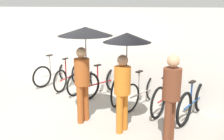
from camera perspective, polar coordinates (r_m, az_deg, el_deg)
name	(u,v)px	position (r m, az deg, el deg)	size (l,w,h in m)	color
ground_plane	(66,122)	(5.60, -10.42, -11.61)	(30.00, 30.00, 0.00)	#9E998E
back_wall	(119,52)	(6.85, 1.71, 4.05)	(13.36, 0.12, 2.40)	silver
parked_bicycle_0	(55,73)	(8.16, -12.86, -0.66)	(0.44, 1.65, 1.00)	black
parked_bicycle_1	(69,76)	(7.72, -9.73, -1.39)	(0.49, 1.61, 0.98)	black
parked_bicycle_2	(86,79)	(7.34, -5.93, -2.13)	(0.44, 1.68, 1.10)	black
parked_bicycle_3	(103,82)	(6.93, -2.12, -2.74)	(0.58, 1.71, 1.09)	black
parked_bicycle_4	(122,86)	(6.61, 2.37, -3.62)	(0.56, 1.69, 1.09)	black
parked_bicycle_5	(143,91)	(6.28, 7.07, -4.86)	(0.44, 1.71, 1.10)	black
parked_bicycle_6	(167,96)	(6.06, 12.50, -5.74)	(0.44, 1.72, 1.05)	black
parked_bicycle_7	(194,102)	(5.85, 18.15, -6.88)	(0.44, 1.74, 0.99)	black
pedestrian_leading	(84,46)	(5.16, -6.31, 5.58)	(1.14, 1.14, 2.03)	#9E4C1E
pedestrian_center	(125,57)	(4.72, 3.04, 3.04)	(0.92, 0.92, 1.96)	#C66B1E
pedestrian_trailing	(171,93)	(4.53, 13.41, -5.07)	(0.32, 0.32, 1.64)	brown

